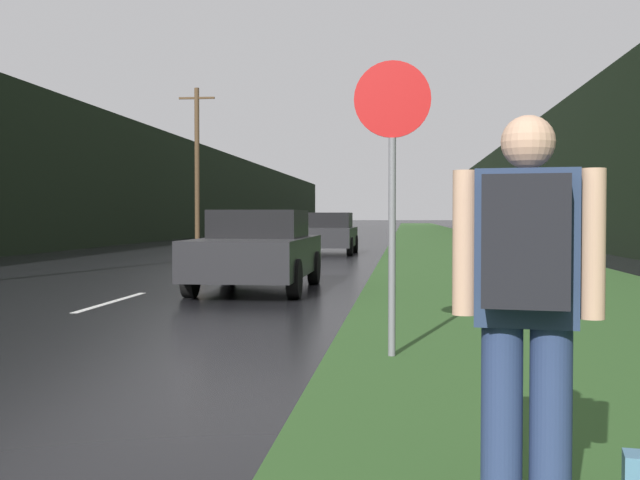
% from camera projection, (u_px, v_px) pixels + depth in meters
% --- Properties ---
extents(grass_verge, '(6.00, 240.00, 0.02)m').
position_uv_depth(grass_verge, '(450.00, 244.00, 39.75)').
color(grass_verge, '#2D5123').
rests_on(grass_verge, ground_plane).
extents(lane_stripe_c, '(0.12, 3.00, 0.01)m').
position_uv_depth(lane_stripe_c, '(112.00, 302.00, 12.74)').
color(lane_stripe_c, silver).
rests_on(lane_stripe_c, ground_plane).
extents(lane_stripe_d, '(0.12, 3.00, 0.01)m').
position_uv_depth(lane_stripe_d, '(216.00, 272.00, 19.69)').
color(lane_stripe_d, silver).
rests_on(lane_stripe_d, ground_plane).
extents(lane_stripe_e, '(0.12, 3.00, 0.01)m').
position_uv_depth(lane_stripe_e, '(265.00, 257.00, 26.65)').
color(lane_stripe_e, silver).
rests_on(lane_stripe_e, ground_plane).
extents(lane_stripe_f, '(0.12, 3.00, 0.01)m').
position_uv_depth(lane_stripe_f, '(294.00, 249.00, 33.61)').
color(lane_stripe_f, silver).
rests_on(lane_stripe_f, ground_plane).
extents(treeline_far_side, '(2.00, 140.00, 6.19)m').
position_uv_depth(treeline_far_side, '(178.00, 189.00, 51.36)').
color(treeline_far_side, black).
rests_on(treeline_far_side, ground_plane).
extents(treeline_near_side, '(2.00, 140.00, 6.74)m').
position_uv_depth(treeline_near_side, '(540.00, 184.00, 48.96)').
color(treeline_near_side, black).
rests_on(treeline_near_side, ground_plane).
extents(utility_pole_far, '(1.80, 0.24, 7.73)m').
position_uv_depth(utility_pole_far, '(197.00, 163.00, 39.78)').
color(utility_pole_far, '#4C3823').
rests_on(utility_pole_far, ground_plane).
extents(stop_sign, '(0.74, 0.07, 2.84)m').
position_uv_depth(stop_sign, '(392.00, 172.00, 7.64)').
color(stop_sign, slate).
rests_on(stop_sign, ground_plane).
extents(hitchhiker_with_backpack, '(0.61, 0.47, 1.78)m').
position_uv_depth(hitchhiker_with_backpack, '(527.00, 299.00, 3.30)').
color(hitchhiker_with_backpack, navy).
rests_on(hitchhiker_with_backpack, ground_plane).
extents(car_passing_near, '(1.96, 4.62, 1.48)m').
position_uv_depth(car_passing_near, '(258.00, 250.00, 14.78)').
color(car_passing_near, black).
rests_on(car_passing_near, ground_plane).
extents(car_passing_far, '(1.83, 4.54, 1.50)m').
position_uv_depth(car_passing_far, '(330.00, 233.00, 29.06)').
color(car_passing_far, black).
rests_on(car_passing_far, ground_plane).
extents(car_oncoming, '(1.97, 4.70, 1.33)m').
position_uv_depth(car_oncoming, '(271.00, 230.00, 39.48)').
color(car_oncoming, black).
rests_on(car_oncoming, ground_plane).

